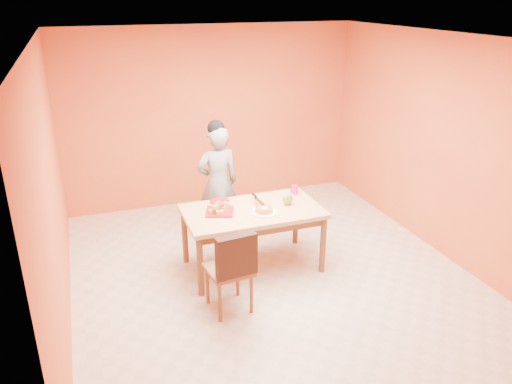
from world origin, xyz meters
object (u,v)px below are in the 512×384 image
object	(u,v)px
dining_chair	(229,268)
pastry_platter	(220,212)
person	(218,183)
egg_ornament	(288,199)
magenta_glass	(295,190)
checker_tin	(294,191)
sponge_cake	(264,210)
red_dinner_plate	(220,201)
dining_table	(253,217)

from	to	relation	value
dining_chair	pastry_platter	world-z (taller)	dining_chair
person	pastry_platter	xyz separation A→B (m)	(-0.22, -0.87, -0.01)
dining_chair	person	world-z (taller)	person
egg_ornament	person	bearing A→B (deg)	137.90
person	magenta_glass	size ratio (longest dim) A/B	14.46
magenta_glass	checker_tin	size ratio (longest dim) A/B	1.21
person	dining_chair	bearing A→B (deg)	75.28
person	egg_ornament	bearing A→B (deg)	119.99
egg_ornament	dining_chair	bearing A→B (deg)	-127.25
sponge_cake	egg_ornament	size ratio (longest dim) A/B	1.32
person	sponge_cake	world-z (taller)	person
person	checker_tin	size ratio (longest dim) A/B	17.51
pastry_platter	magenta_glass	world-z (taller)	magenta_glass
sponge_cake	magenta_glass	world-z (taller)	magenta_glass
sponge_cake	red_dinner_plate	bearing A→B (deg)	129.64
sponge_cake	checker_tin	xyz separation A→B (m)	(0.58, 0.47, -0.02)
egg_ornament	checker_tin	xyz separation A→B (m)	(0.24, 0.36, -0.06)
dining_chair	checker_tin	world-z (taller)	dining_chair
dining_chair	person	xyz separation A→B (m)	(0.36, 1.67, 0.28)
dining_table	red_dinner_plate	size ratio (longest dim) A/B	6.72
pastry_platter	sponge_cake	world-z (taller)	sponge_cake
egg_ornament	magenta_glass	xyz separation A→B (m)	(0.23, 0.30, -0.02)
dining_chair	egg_ornament	size ratio (longest dim) A/B	6.19
person	red_dinner_plate	distance (m)	0.59
person	red_dinner_plate	size ratio (longest dim) A/B	6.50
dining_table	egg_ornament	size ratio (longest dim) A/B	10.43
egg_ornament	magenta_glass	size ratio (longest dim) A/B	1.43
dining_table	pastry_platter	size ratio (longest dim) A/B	5.17
dining_table	red_dinner_plate	world-z (taller)	red_dinner_plate
person	egg_ornament	distance (m)	1.12
dining_table	magenta_glass	size ratio (longest dim) A/B	14.94
dining_table	person	xyz separation A→B (m)	(-0.16, 0.93, 0.11)
pastry_platter	dining_chair	bearing A→B (deg)	-99.65
dining_chair	checker_tin	distance (m)	1.65
person	magenta_glass	bearing A→B (deg)	139.62
pastry_platter	checker_tin	bearing A→B (deg)	15.66
egg_ornament	checker_tin	distance (m)	0.44
dining_table	dining_chair	world-z (taller)	dining_chair
red_dinner_plate	sponge_cake	bearing A→B (deg)	-50.36
red_dinner_plate	dining_table	bearing A→B (deg)	-49.59
sponge_cake	person	bearing A→B (deg)	103.68
pastry_platter	sponge_cake	size ratio (longest dim) A/B	1.53
dining_chair	red_dinner_plate	distance (m)	1.15
sponge_cake	checker_tin	distance (m)	0.75
red_dinner_plate	egg_ornament	distance (m)	0.83
red_dinner_plate	egg_ornament	world-z (taller)	egg_ornament
pastry_platter	sponge_cake	bearing A→B (deg)	-20.27
dining_chair	red_dinner_plate	xyz separation A→B (m)	(0.22, 1.10, 0.27)
person	pastry_platter	world-z (taller)	person
dining_chair	magenta_glass	size ratio (longest dim) A/B	8.87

